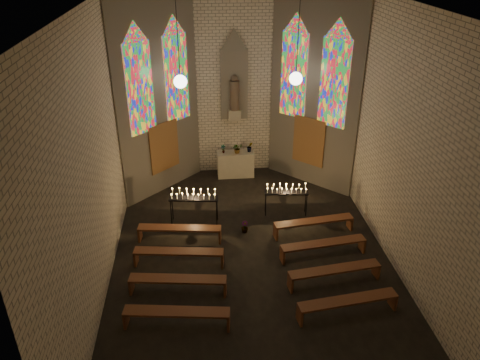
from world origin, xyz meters
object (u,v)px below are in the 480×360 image
aisle_flower_pot (245,227)px  votive_stand_left (194,196)px  altar (236,164)px  votive_stand_right (286,190)px

aisle_flower_pot → votive_stand_left: bearing=154.8°
altar → votive_stand_left: 3.66m
aisle_flower_pot → votive_stand_left: 1.92m
votive_stand_right → votive_stand_left: bearing=-169.7°
votive_stand_left → votive_stand_right: size_ratio=1.09×
altar → votive_stand_left: size_ratio=0.87×
votive_stand_right → aisle_flower_pot: bearing=-140.9°
altar → votive_stand_left: (-1.63, -3.24, 0.49)m
altar → aisle_flower_pot: (-0.06, -3.98, -0.30)m
votive_stand_left → altar: bearing=70.1°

